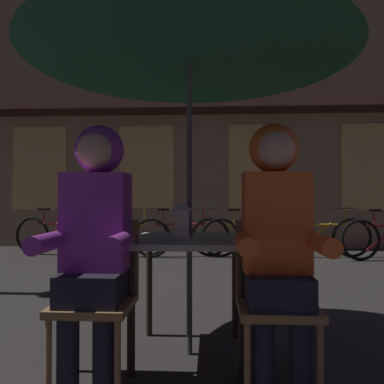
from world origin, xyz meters
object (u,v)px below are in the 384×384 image
object	(u,v)px
bicycle_fourth	(251,236)
chair_right	(275,293)
lantern	(182,219)
bicycle_second	(122,236)
bicycle_third	(180,236)
person_left_hooded	(95,226)
bicycle_nearest	(58,235)
bicycle_fifth	(321,237)
patio_umbrella	(189,33)
cafe_table	(189,254)
chair_left	(98,290)
person_right_hooded	(276,227)

from	to	relation	value
bicycle_fourth	chair_right	bearing A→B (deg)	-94.22
lantern	bicycle_second	world-z (taller)	lantern
bicycle_third	bicycle_fourth	bearing A→B (deg)	-1.08
person_left_hooded	bicycle_nearest	xyz separation A→B (m)	(-2.02, 4.38, -0.50)
lantern	bicycle_fifth	distance (m)	4.51
patio_umbrella	bicycle_second	xyz separation A→B (m)	(-1.36, 3.85, -1.71)
cafe_table	chair_left	world-z (taller)	chair_left
chair_right	bicycle_nearest	size ratio (longest dim) A/B	0.52
chair_right	bicycle_second	size ratio (longest dim) A/B	0.52
person_left_hooded	lantern	bearing A→B (deg)	40.66
bicycle_fifth	bicycle_nearest	bearing A→B (deg)	-179.96
chair_right	bicycle_second	world-z (taller)	chair_right
patio_umbrella	bicycle_third	bearing A→B (deg)	95.68
chair_left	bicycle_second	xyz separation A→B (m)	(-0.88, 4.22, -0.14)
bicycle_fifth	chair_right	bearing A→B (deg)	-108.88
patio_umbrella	chair_right	xyz separation A→B (m)	(0.48, -0.37, -1.57)
person_right_hooded	bicycle_third	world-z (taller)	person_right_hooded
chair_right	bicycle_fourth	xyz separation A→B (m)	(0.32, 4.28, -0.14)
chair_right	person_left_hooded	xyz separation A→B (m)	(-0.96, -0.06, 0.36)
patio_umbrella	bicycle_third	world-z (taller)	patio_umbrella
person_left_hooded	person_right_hooded	xyz separation A→B (m)	(0.96, 0.00, 0.00)
chair_left	chair_right	xyz separation A→B (m)	(0.96, 0.00, 0.00)
patio_umbrella	bicycle_nearest	world-z (taller)	patio_umbrella
bicycle_nearest	bicycle_fourth	xyz separation A→B (m)	(3.30, -0.04, 0.00)
cafe_table	patio_umbrella	world-z (taller)	patio_umbrella
chair_right	chair_left	bearing A→B (deg)	180.00
cafe_table	lantern	xyz separation A→B (m)	(-0.04, -0.05, 0.22)
person_left_hooded	bicycle_nearest	bearing A→B (deg)	114.76
person_left_hooded	bicycle_second	world-z (taller)	person_left_hooded
patio_umbrella	person_left_hooded	world-z (taller)	patio_umbrella
lantern	cafe_table	bearing A→B (deg)	49.40
bicycle_second	bicycle_nearest	bearing A→B (deg)	175.11
bicycle_fifth	bicycle_second	bearing A→B (deg)	-178.28
bicycle_second	bicycle_third	size ratio (longest dim) A/B	1.00
person_right_hooded	bicycle_nearest	size ratio (longest dim) A/B	0.84
chair_right	bicycle_second	distance (m)	4.61
bicycle_second	bicycle_fifth	size ratio (longest dim) A/B	1.00
bicycle_second	bicycle_fifth	distance (m)	3.32
chair_right	bicycle_fourth	world-z (taller)	chair_right
chair_right	person_left_hooded	distance (m)	1.03
bicycle_second	bicycle_third	distance (m)	0.98
lantern	chair_left	xyz separation A→B (m)	(-0.44, -0.32, -0.37)
lantern	bicycle_fourth	size ratio (longest dim) A/B	0.14
lantern	bicycle_nearest	bearing A→B (deg)	121.52
patio_umbrella	person_right_hooded	size ratio (longest dim) A/B	1.65
chair_left	person_right_hooded	xyz separation A→B (m)	(0.96, -0.06, 0.36)
bicycle_second	bicycle_fourth	world-z (taller)	same
bicycle_third	chair_right	bearing A→B (deg)	-78.56
cafe_table	bicycle_fifth	xyz separation A→B (m)	(1.96, 3.95, -0.29)
person_left_hooded	bicycle_fourth	size ratio (longest dim) A/B	0.83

